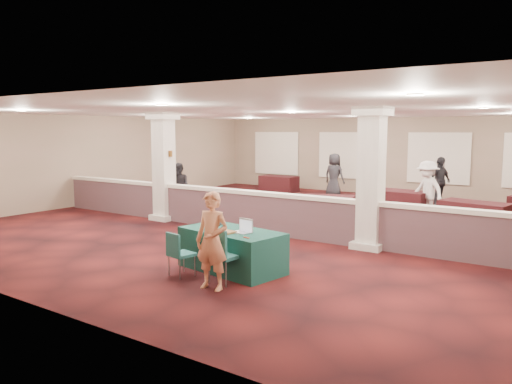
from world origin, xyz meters
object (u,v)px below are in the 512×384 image
Objects in this scene: near_table at (232,250)px; far_table_front_left at (158,194)px; far_table_front_center at (328,206)px; attendee_c at (439,182)px; woman at (212,241)px; attendee_b at (427,190)px; far_table_back_left at (279,184)px; conf_chair_main at (222,251)px; attendee_d at (334,175)px; attendee_a at (179,186)px; conf_chair_side at (178,251)px; far_table_front_right at (475,215)px; far_table_back_center at (396,203)px.

near_table reaches higher than far_table_front_left.
attendee_c reaches higher than far_table_front_center.
woman is 0.94× the size of attendee_b.
far_table_front_center is 0.97× the size of far_table_back_left.
far_table_back_left is at bearing 123.03° from conf_chair_main.
far_table_front_center is 4.76m from attendee_c.
attendee_a is at bearing 69.92° from attendee_d.
woman is 11.84m from attendee_c.
attendee_d is (-1.82, 4.16, 0.56)m from far_table_front_center.
attendee_b is at bearing -25.17° from far_table_back_left.
conf_chair_side is 7.51m from far_table_front_center.
far_table_front_right is 2.60m from far_table_back_center.
conf_chair_main is at bearing -37.94° from far_table_front_left.
conf_chair_main is (0.37, -0.78, 0.19)m from near_table.
woman is 0.87× the size of far_table_front_left.
far_table_front_left is 1.09× the size of attendee_c.
conf_chair_side is 0.51× the size of far_table_front_center.
far_table_front_left is 1.09× the size of attendee_d.
attendee_a reaches higher than far_table_back_center.
near_table is at bearing 112.71° from attendee_d.
woman is 7.87m from far_table_front_center.
far_table_front_right is 1.02× the size of attendee_d.
far_table_front_center is at bearing -172.36° from far_table_front_right.
far_table_back_left is 6.32m from attendee_a.
near_table reaches higher than far_table_front_center.
attendee_d is (2.92, -0.47, 0.55)m from far_table_back_left.
conf_chair_main is 0.59× the size of far_table_back_left.
attendee_c is at bearing -4.07° from far_table_back_left.
far_table_front_center is at bearing 120.57° from attendee_d.
conf_chair_side is 0.46× the size of attendee_b.
far_table_back_left is (-8.92, 4.07, -0.03)m from far_table_front_right.
far_table_back_center is at bearing 95.50° from near_table.
far_table_back_center is 4.55m from attendee_d.
attendee_d is at bearing 173.52° from attendee_b.
conf_chair_side is 0.47× the size of attendee_c.
far_table_back_center is (0.50, 7.91, 0.01)m from near_table.
conf_chair_main is 12.02m from attendee_d.
conf_chair_side is 8.78m from far_table_front_right.
far_table_back_left is (-5.40, 12.11, -0.15)m from conf_chair_side.
attendee_c is (0.58, 2.80, 0.48)m from far_table_back_center.
attendee_d reaches higher than far_table_front_right.
far_table_front_left is 10.58m from far_table_front_right.
attendee_c is 4.11m from attendee_d.
far_table_back_left is at bearing 152.89° from far_table_back_center.
near_table is at bearing -79.57° from far_table_front_center.
far_table_front_left is 0.97× the size of far_table_back_center.
far_table_back_left is 0.94× the size of attendee_c.
attendee_b is (7.50, 2.80, 0.09)m from attendee_a.
far_table_back_left is 0.84× the size of far_table_back_center.
conf_chair_main is 0.56× the size of attendee_d.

